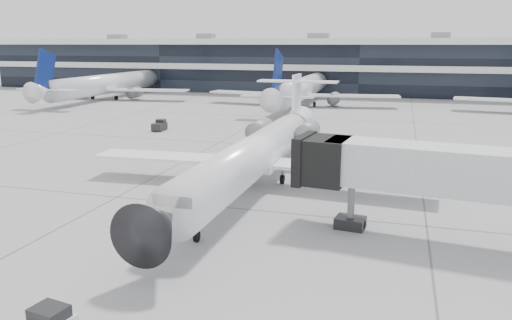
% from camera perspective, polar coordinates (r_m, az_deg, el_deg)
% --- Properties ---
extents(ground, '(220.00, 220.00, 0.00)m').
position_cam_1_polar(ground, '(31.31, 0.26, -5.79)').
color(ground, gray).
rests_on(ground, ground).
extents(terminal, '(170.00, 22.00, 10.00)m').
position_cam_1_polar(terminal, '(110.90, 12.17, 10.20)').
color(terminal, black).
rests_on(terminal, ground).
extents(bg_jet_left, '(32.00, 40.00, 9.60)m').
position_cam_1_polar(bg_jet_left, '(99.47, -16.30, 6.76)').
color(bg_jet_left, white).
rests_on(bg_jet_left, ground).
extents(bg_jet_center, '(32.00, 40.00, 9.60)m').
position_cam_1_polar(bg_jet_center, '(85.63, 5.26, 6.28)').
color(bg_jet_center, white).
rests_on(bg_jet_center, ground).
extents(regional_jet, '(25.59, 31.82, 7.36)m').
position_cam_1_polar(regional_jet, '(35.93, 0.15, 0.85)').
color(regional_jet, white).
rests_on(regional_jet, ground).
extents(jet_bridge, '(16.34, 5.10, 5.24)m').
position_cam_1_polar(jet_bridge, '(27.26, 23.23, -1.40)').
color(jet_bridge, '#ABAEB0').
rests_on(jet_bridge, ground).
extents(traffic_cone, '(0.46, 0.46, 0.58)m').
position_cam_1_polar(traffic_cone, '(44.36, -6.77, 0.17)').
color(traffic_cone, '#F6440C').
rests_on(traffic_cone, ground).
extents(far_tug, '(1.26, 2.08, 1.31)m').
position_cam_1_polar(far_tug, '(60.98, -10.96, 3.87)').
color(far_tug, black).
rests_on(far_tug, ground).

